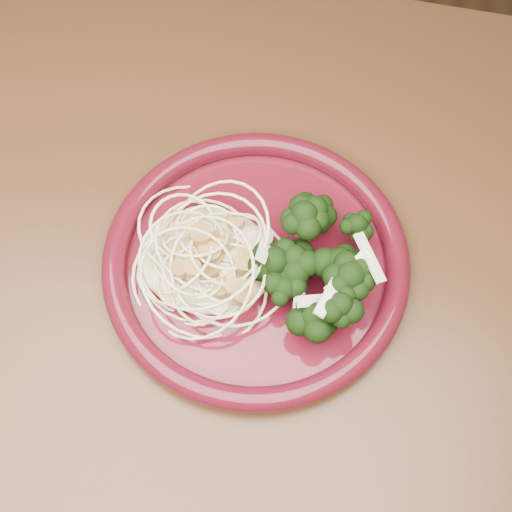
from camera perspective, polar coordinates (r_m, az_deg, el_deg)
The scene contains 6 objects.
dining_table at distance 0.69m, azimuth 6.26°, elevation -9.87°, with size 1.20×0.80×0.75m.
dinner_plate at distance 0.61m, azimuth -0.00°, elevation -0.44°, with size 0.30×0.30×0.02m.
spaghetti_pile at distance 0.60m, azimuth -3.95°, elevation 0.13°, with size 0.12×0.10×0.03m, color beige.
scallop_cluster at distance 0.58m, azimuth -4.14°, elevation 1.53°, with size 0.11×0.11×0.04m, color #A67E3B, non-canonical shape.
broccoli_pile at distance 0.59m, azimuth 4.93°, elevation 0.25°, with size 0.09×0.14×0.05m, color black.
onion_garnish at distance 0.56m, azimuth 5.17°, elevation 1.67°, with size 0.06×0.09×0.05m, color beige, non-canonical shape.
Camera 1 is at (-0.03, -0.21, 1.30)m, focal length 50.00 mm.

